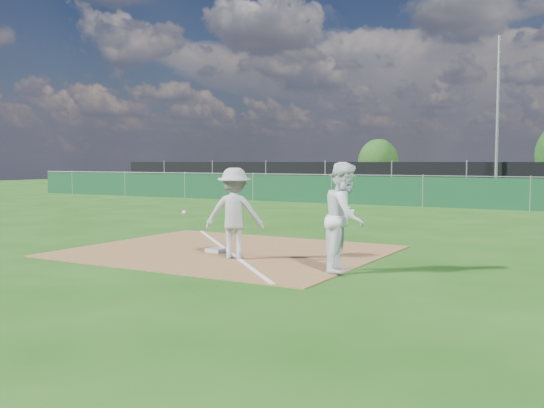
{
  "coord_description": "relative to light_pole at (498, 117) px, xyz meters",
  "views": [
    {
      "loc": [
        6.81,
        -9.07,
        1.81
      ],
      "look_at": [
        1.04,
        1.0,
        1.0
      ],
      "focal_mm": 40.0,
      "sensor_mm": 36.0,
      "label": 1
    }
  ],
  "objects": [
    {
      "name": "parking_lot",
      "position": [
        -1.5,
        5.3,
        -4.0
      ],
      "size": [
        46.0,
        9.0,
        0.01
      ],
      "primitive_type": "cube",
      "color": "black",
      "rests_on": "ground"
    },
    {
      "name": "light_pole",
      "position": [
        0.0,
        0.0,
        0.0
      ],
      "size": [
        0.16,
        0.16,
        8.0
      ],
      "primitive_type": "cylinder",
      "color": "slate",
      "rests_on": "ground"
    },
    {
      "name": "black_fence",
      "position": [
        -1.5,
        0.3,
        -3.1
      ],
      "size": [
        46.0,
        0.04,
        1.8
      ],
      "primitive_type": "cube",
      "color": "black",
      "rests_on": "ground"
    },
    {
      "name": "green_fence",
      "position": [
        -1.5,
        -7.7,
        -3.4
      ],
      "size": [
        44.0,
        0.05,
        1.2
      ],
      "primitive_type": "cube",
      "color": "#103B20",
      "rests_on": "ground"
    },
    {
      "name": "foul_line",
      "position": [
        -1.5,
        -21.7,
        -3.98
      ],
      "size": [
        5.01,
        5.01,
        0.01
      ],
      "primitive_type": "cube",
      "rotation": [
        0.0,
        0.0,
        0.79
      ],
      "color": "white",
      "rests_on": "infield_dirt"
    },
    {
      "name": "infield_dirt",
      "position": [
        -1.5,
        -21.7,
        -3.99
      ],
      "size": [
        6.0,
        5.0,
        0.02
      ],
      "primitive_type": "cube",
      "color": "brown",
      "rests_on": "ground"
    },
    {
      "name": "runner",
      "position": [
        1.44,
        -22.61,
        -3.1
      ],
      "size": [
        0.82,
        0.98,
        1.81
      ],
      "primitive_type": "imported",
      "rotation": [
        0.0,
        0.0,
        1.73
      ],
      "color": "white",
      "rests_on": "ground"
    },
    {
      "name": "car_mid",
      "position": [
        -2.41,
        4.66,
        -3.26
      ],
      "size": [
        4.7,
        3.1,
        1.46
      ],
      "primitive_type": "imported",
      "rotation": [
        0.0,
        0.0,
        1.96
      ],
      "color": "black",
      "rests_on": "parking_lot"
    },
    {
      "name": "play_at_first",
      "position": [
        -0.83,
        -22.45,
        -3.14
      ],
      "size": [
        1.79,
        1.0,
        1.68
      ],
      "color": "#BBBBBD",
      "rests_on": "infield_dirt"
    },
    {
      "name": "car_left",
      "position": [
        -5.58,
        5.72,
        -3.22
      ],
      "size": [
        4.84,
        3.06,
        1.53
      ],
      "primitive_type": "imported",
      "rotation": [
        0.0,
        0.0,
        1.27
      ],
      "color": "#9EA1A5",
      "rests_on": "parking_lot"
    },
    {
      "name": "dirt_mound",
      "position": [
        -6.5,
        -4.2,
        -3.42
      ],
      "size": [
        3.38,
        2.6,
        1.17
      ],
      "primitive_type": "ellipsoid",
      "color": "#A48B4F",
      "rests_on": "ground"
    },
    {
      "name": "ground",
      "position": [
        -1.5,
        -12.7,
        -4.0
      ],
      "size": [
        90.0,
        90.0,
        0.0
      ],
      "primitive_type": "plane",
      "color": "#1B4C10",
      "rests_on": "ground"
    },
    {
      "name": "tree_left",
      "position": [
        -9.86,
        10.2,
        -2.22
      ],
      "size": [
        2.92,
        2.92,
        3.46
      ],
      "color": "#382316",
      "rests_on": "ground"
    },
    {
      "name": "first_base",
      "position": [
        -1.58,
        -21.94,
        -3.94
      ],
      "size": [
        0.38,
        0.38,
        0.07
      ],
      "primitive_type": "cube",
      "rotation": [
        0.0,
        0.0,
        -0.09
      ],
      "color": "silver",
      "rests_on": "infield_dirt"
    }
  ]
}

